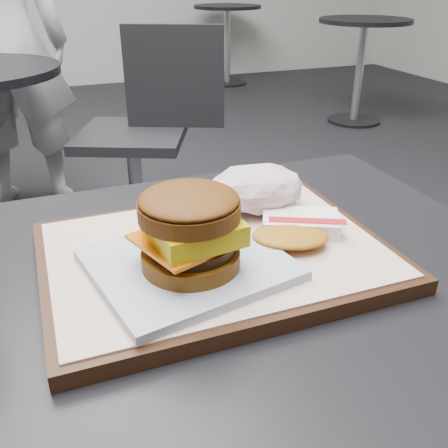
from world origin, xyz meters
TOP-DOWN VIEW (x-y plane):
  - customer_table at (0.00, 0.00)m, footprint 0.80×0.60m
  - serving_tray at (0.04, 0.03)m, footprint 0.38×0.28m
  - breakfast_sandwich at (0.00, -0.00)m, footprint 0.22×0.20m
  - hash_brown at (0.14, 0.03)m, footprint 0.13×0.12m
  - crumpled_wrapper at (0.13, 0.11)m, footprint 0.12×0.10m
  - neighbor_chair at (0.30, 1.56)m, footprint 0.66×0.55m
  - patron at (-0.20, 2.15)m, footprint 0.64×0.49m
  - bg_table_near at (2.20, 2.80)m, footprint 0.66×0.66m
  - bg_table_far at (1.80, 4.50)m, footprint 0.66×0.66m

SIDE VIEW (x-z plane):
  - neighbor_chair at x=0.30m, z-range 0.07..0.95m
  - bg_table_near at x=2.20m, z-range 0.19..0.94m
  - bg_table_far at x=1.80m, z-range 0.19..0.94m
  - customer_table at x=0.00m, z-range 0.20..0.97m
  - patron at x=-0.20m, z-range 0.00..1.56m
  - serving_tray at x=0.04m, z-range 0.77..0.79m
  - hash_brown at x=0.14m, z-range 0.79..0.81m
  - crumpled_wrapper at x=0.13m, z-range 0.79..0.84m
  - breakfast_sandwich at x=0.00m, z-range 0.78..0.88m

